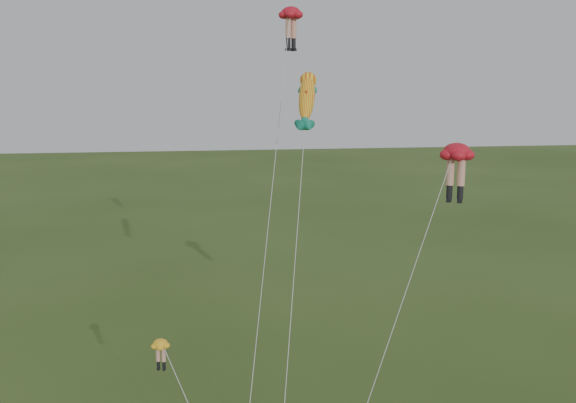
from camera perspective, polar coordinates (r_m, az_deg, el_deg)
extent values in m
ellipsoid|color=red|center=(38.66, 0.27, 16.43)|extent=(2.07, 2.07, 0.74)
cylinder|color=#E09B84|center=(38.42, 0.03, 15.16)|extent=(0.33, 0.33, 1.12)
cylinder|color=black|center=(38.36, 0.03, 13.91)|extent=(0.26, 0.26, 0.56)
cube|color=black|center=(38.34, 0.03, 13.36)|extent=(0.35, 0.37, 0.16)
cylinder|color=#E09B84|center=(38.75, 0.50, 15.12)|extent=(0.33, 0.33, 1.12)
cylinder|color=black|center=(38.69, 0.50, 13.88)|extent=(0.26, 0.26, 0.56)
cube|color=black|center=(38.67, 0.50, 13.34)|extent=(0.35, 0.37, 0.16)
cylinder|color=silver|center=(31.65, -1.77, -2.23)|extent=(4.49, 14.79, 22.62)
ellipsoid|color=red|center=(30.95, 14.77, 4.32)|extent=(2.26, 2.26, 0.82)
cylinder|color=#E09B84|center=(31.10, 14.22, 2.57)|extent=(0.37, 0.37, 1.26)
cylinder|color=black|center=(31.24, 14.15, 0.86)|extent=(0.29, 0.29, 0.63)
cube|color=black|center=(31.31, 14.11, 0.13)|extent=(0.36, 0.42, 0.18)
cylinder|color=#E09B84|center=(31.03, 15.14, 2.51)|extent=(0.37, 0.37, 1.26)
cylinder|color=black|center=(31.17, 15.06, 0.79)|extent=(0.29, 0.29, 0.63)
cube|color=black|center=(31.24, 15.02, 0.06)|extent=(0.36, 0.42, 0.18)
cylinder|color=silver|center=(28.70, 9.31, -11.15)|extent=(7.59, 5.97, 15.54)
ellipsoid|color=yellow|center=(28.30, -11.28, -12.29)|extent=(1.01, 1.01, 0.41)
cylinder|color=#E09B84|center=(28.53, -11.48, -13.15)|extent=(0.18, 0.18, 0.62)
cylinder|color=black|center=(28.72, -11.45, -14.00)|extent=(0.14, 0.14, 0.31)
cube|color=black|center=(28.80, -11.43, -14.37)|extent=(0.15, 0.20, 0.09)
cylinder|color=#E09B84|center=(28.45, -11.00, -13.20)|extent=(0.18, 0.18, 0.62)
cylinder|color=black|center=(28.64, -10.96, -14.05)|extent=(0.14, 0.14, 0.31)
cube|color=black|center=(28.73, -10.95, -14.42)|extent=(0.15, 0.20, 0.09)
ellipsoid|color=yellow|center=(32.46, 1.70, 9.39)|extent=(1.65, 3.26, 3.00)
sphere|color=yellow|center=(32.46, 1.70, 9.39)|extent=(1.19, 1.46, 1.27)
cone|color=#137F64|center=(32.46, 1.70, 9.39)|extent=(0.97, 1.33, 1.21)
cone|color=#137F64|center=(32.46, 1.70, 9.39)|extent=(0.97, 1.33, 1.21)
cone|color=#137F64|center=(32.46, 1.70, 9.39)|extent=(0.55, 0.75, 0.68)
cone|color=#137F64|center=(32.46, 1.70, 9.39)|extent=(0.55, 0.75, 0.68)
cone|color=red|center=(32.46, 1.70, 9.39)|extent=(0.59, 0.75, 0.67)
cylinder|color=silver|center=(30.65, 0.46, -7.47)|extent=(2.38, 6.39, 17.65)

